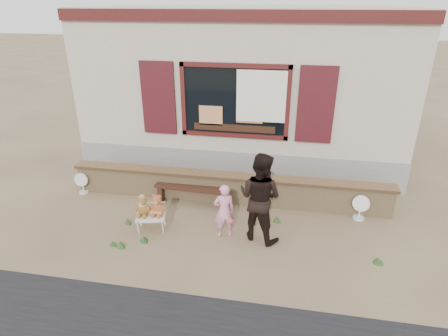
% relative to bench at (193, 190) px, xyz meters
% --- Properties ---
extents(ground, '(80.00, 80.00, 0.00)m').
position_rel_bench_xyz_m(ground, '(0.74, -0.80, -0.31)').
color(ground, brown).
rests_on(ground, ground).
extents(shopfront, '(8.04, 5.13, 4.00)m').
position_rel_bench_xyz_m(shopfront, '(0.74, 3.69, 1.69)').
color(shopfront, '#B9AB95').
rests_on(shopfront, ground).
extents(brick_wall, '(7.10, 0.36, 0.67)m').
position_rel_bench_xyz_m(brick_wall, '(0.74, 0.20, 0.03)').
color(brick_wall, tan).
rests_on(brick_wall, ground).
extents(bench, '(1.67, 0.43, 0.42)m').
position_rel_bench_xyz_m(bench, '(0.00, 0.00, 0.00)').
color(bench, black).
rests_on(bench, ground).
extents(folding_chair, '(0.66, 0.61, 0.34)m').
position_rel_bench_xyz_m(folding_chair, '(-0.53, -1.17, -0.00)').
color(folding_chair, beige).
rests_on(folding_chair, ground).
extents(teddy_bear_left, '(0.36, 0.33, 0.42)m').
position_rel_bench_xyz_m(teddy_bear_left, '(-0.67, -1.21, 0.24)').
color(teddy_bear_left, brown).
rests_on(teddy_bear_left, folding_chair).
extents(teddy_bear_right, '(0.38, 0.35, 0.44)m').
position_rel_bench_xyz_m(teddy_bear_right, '(-0.40, -1.14, 0.25)').
color(teddy_bear_right, brown).
rests_on(teddy_bear_right, folding_chair).
extents(child, '(0.46, 0.38, 1.09)m').
position_rel_bench_xyz_m(child, '(0.91, -1.13, 0.24)').
color(child, pink).
rests_on(child, ground).
extents(adult, '(1.03, 0.93, 1.73)m').
position_rel_bench_xyz_m(adult, '(1.56, -1.06, 0.56)').
color(adult, black).
rests_on(adult, ground).
extents(fan_left, '(0.32, 0.22, 0.52)m').
position_rel_bench_xyz_m(fan_left, '(-2.65, 0.00, -0.05)').
color(fan_left, silver).
rests_on(fan_left, ground).
extents(fan_right, '(0.35, 0.23, 0.55)m').
position_rel_bench_xyz_m(fan_right, '(3.56, -0.04, -0.03)').
color(fan_right, white).
rests_on(fan_right, ground).
extents(grass_tufts, '(4.91, 1.52, 0.15)m').
position_rel_bench_xyz_m(grass_tufts, '(0.67, -1.20, -0.25)').
color(grass_tufts, '#294E1F').
rests_on(grass_tufts, ground).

